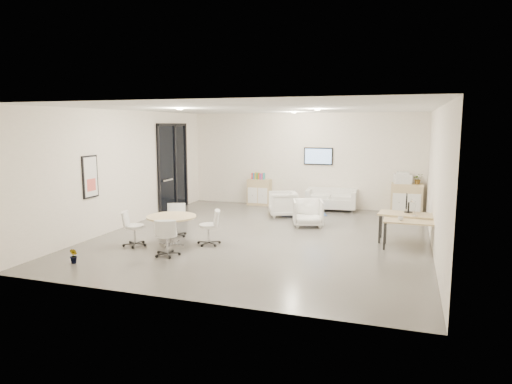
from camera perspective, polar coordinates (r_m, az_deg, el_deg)
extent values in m
cube|color=#56524E|center=(11.78, 1.07, -7.40)|extent=(8.00, 9.00, 0.80)
cube|color=white|center=(11.36, 1.12, 12.40)|extent=(8.00, 9.00, 0.80)
cube|color=silver|center=(16.12, 6.33, 4.08)|extent=(8.00, 0.80, 3.20)
cube|color=silver|center=(6.92, -11.14, -1.86)|extent=(8.00, 0.80, 3.20)
cube|color=silver|center=(13.38, -17.22, 2.86)|extent=(0.80, 9.00, 3.20)
cube|color=silver|center=(10.93, 23.70, 1.34)|extent=(0.80, 9.00, 3.20)
cube|color=black|center=(15.27, -10.37, 3.09)|extent=(0.02, 1.90, 2.85)
cube|color=black|center=(15.19, -10.45, 8.29)|extent=(0.06, 1.90, 0.08)
cube|color=black|center=(14.47, -12.04, 2.75)|extent=(0.06, 0.08, 2.85)
cube|color=black|center=(16.06, -8.75, 3.39)|extent=(0.06, 0.08, 2.85)
cube|color=black|center=(15.39, -10.04, 3.14)|extent=(0.06, 0.07, 2.85)
cube|color=#B2B2B7|center=(14.89, -10.97, 1.49)|extent=(0.04, 0.60, 0.05)
cube|color=black|center=(11.86, -20.03, 1.81)|extent=(0.04, 0.54, 1.04)
cube|color=white|center=(11.85, -19.95, 1.80)|extent=(0.01, 0.46, 0.96)
cube|color=#E75C50|center=(11.87, -19.89, 0.84)|extent=(0.01, 0.32, 0.30)
cube|color=black|center=(15.58, 7.80, 4.45)|extent=(0.98, 0.05, 0.58)
cube|color=#8BB3F0|center=(15.56, 7.78, 4.45)|extent=(0.90, 0.01, 0.50)
cylinder|color=#FFEAC6|center=(11.10, -9.52, 10.21)|extent=(0.14, 0.14, 0.03)
cylinder|color=#FFEAC6|center=(11.53, 7.67, 10.18)|extent=(0.14, 0.14, 0.03)
cylinder|color=#FFEAC6|center=(14.22, 4.78, 9.89)|extent=(0.14, 0.14, 0.03)
cube|color=tan|center=(16.04, 0.42, -0.01)|extent=(0.81, 0.40, 0.91)
cube|color=white|center=(15.91, -0.45, -0.41)|extent=(0.34, 0.02, 0.54)
cube|color=white|center=(15.80, 0.82, -0.48)|extent=(0.34, 0.02, 0.54)
cube|color=tan|center=(15.24, 18.32, -0.79)|extent=(0.96, 0.45, 0.96)
cube|color=white|center=(15.02, 17.45, -1.25)|extent=(0.40, 0.02, 0.58)
cube|color=white|center=(15.02, 19.14, -1.33)|extent=(0.40, 0.02, 0.58)
cube|color=red|center=(16.04, -0.44, 2.02)|extent=(0.04, 0.14, 0.22)
cube|color=#337FCC|center=(16.02, -0.23, 2.01)|extent=(0.04, 0.14, 0.22)
cube|color=gold|center=(16.00, -0.03, 2.00)|extent=(0.04, 0.14, 0.22)
cube|color=#4CB24C|center=(15.99, 0.18, 2.00)|extent=(0.04, 0.14, 0.22)
cube|color=#CC6619|center=(15.97, 0.38, 1.99)|extent=(0.04, 0.14, 0.22)
cube|color=purple|center=(15.95, 0.59, 1.98)|extent=(0.04, 0.14, 0.22)
cube|color=#E54C7F|center=(15.93, 0.80, 1.97)|extent=(0.04, 0.14, 0.22)
cube|color=teal|center=(15.91, 1.00, 1.97)|extent=(0.04, 0.14, 0.22)
cube|color=white|center=(15.15, 17.85, 1.60)|extent=(0.58, 0.51, 0.30)
cube|color=white|center=(15.13, 17.88, 2.28)|extent=(0.44, 0.38, 0.06)
cube|color=silver|center=(15.26, 9.34, -1.33)|extent=(1.69, 0.94, 0.31)
cube|color=silver|center=(15.52, 9.55, -0.03)|extent=(1.64, 0.31, 0.31)
cube|color=silver|center=(15.36, 6.62, -0.62)|extent=(0.21, 0.82, 0.61)
cube|color=silver|center=(15.13, 12.13, -0.90)|extent=(0.21, 0.82, 0.61)
cube|color=#2D4189|center=(14.67, 5.86, -2.64)|extent=(1.64, 1.36, 0.01)
imported|color=silver|center=(14.09, 3.38, -1.35)|extent=(1.02, 1.04, 0.84)
imported|color=silver|center=(12.78, 6.51, -2.45)|extent=(0.98, 0.95, 0.82)
cube|color=tan|center=(11.49, 18.49, -2.67)|extent=(1.41, 0.79, 0.04)
cube|color=black|center=(11.29, 15.20, -4.55)|extent=(0.05, 0.05, 0.67)
cube|color=black|center=(11.30, 21.60, -4.85)|extent=(0.05, 0.05, 0.67)
cube|color=black|center=(11.86, 15.37, -3.94)|extent=(0.05, 0.05, 0.67)
cube|color=black|center=(11.87, 21.45, -4.23)|extent=(0.05, 0.05, 0.67)
cube|color=tan|center=(10.93, 18.96, -3.50)|extent=(1.27, 0.64, 0.04)
cube|color=black|center=(10.75, 15.75, -5.36)|extent=(0.05, 0.05, 0.62)
cube|color=black|center=(10.76, 22.02, -5.64)|extent=(0.05, 0.05, 0.62)
cube|color=black|center=(11.27, 15.89, -4.72)|extent=(0.05, 0.05, 0.62)
cube|color=black|center=(11.29, 21.86, -5.00)|extent=(0.05, 0.05, 0.62)
cylinder|color=black|center=(11.63, 18.50, -2.40)|extent=(0.20, 0.20, 0.02)
cube|color=black|center=(11.61, 18.52, -1.81)|extent=(0.04, 0.03, 0.24)
cube|color=black|center=(11.59, 18.31, -1.07)|extent=(0.03, 0.50, 0.32)
cylinder|color=tan|center=(10.85, -10.53, -3.05)|extent=(1.15, 1.15, 0.04)
cylinder|color=#B2B2B7|center=(10.92, -10.48, -4.85)|extent=(0.10, 0.10, 0.66)
cube|color=#B2B2B7|center=(11.00, -10.43, -6.45)|extent=(0.67, 0.06, 0.03)
cube|color=#B2B2B7|center=(11.00, -10.43, -6.45)|extent=(0.06, 0.67, 0.03)
imported|color=#3F7F3F|center=(15.14, 19.57, 1.42)|extent=(0.35, 0.38, 0.25)
imported|color=#3F7F3F|center=(10.13, -21.78, -7.90)|extent=(0.27, 0.36, 0.14)
imported|color=white|center=(10.84, 17.65, -3.12)|extent=(0.12, 0.10, 0.12)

